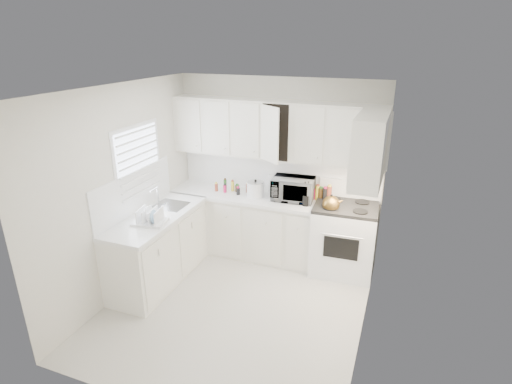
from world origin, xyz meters
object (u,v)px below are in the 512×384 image
at_px(microwave, 293,187).
at_px(rice_cooker, 256,188).
at_px(tea_kettle, 331,203).
at_px(stove, 344,230).
at_px(dish_rack, 149,215).
at_px(utensil_crock, 306,193).

distance_m(microwave, rice_cooker, 0.55).
xyz_separation_m(tea_kettle, microwave, (-0.58, 0.23, 0.08)).
relative_size(stove, microwave, 2.22).
relative_size(tea_kettle, microwave, 0.49).
bearing_deg(rice_cooker, tea_kettle, -1.55).
xyz_separation_m(rice_cooker, dish_rack, (-0.90, -1.30, -0.02)).
relative_size(microwave, utensil_crock, 1.63).
bearing_deg(microwave, utensil_crock, -36.57).
height_order(tea_kettle, rice_cooker, rice_cooker).
bearing_deg(tea_kettle, stove, 34.06).
relative_size(tea_kettle, utensil_crock, 0.79).
distance_m(rice_cooker, dish_rack, 1.58).
xyz_separation_m(stove, microwave, (-0.76, 0.07, 0.51)).
relative_size(rice_cooker, utensil_crock, 0.71).
bearing_deg(tea_kettle, utensil_crock, 158.75).
relative_size(stove, tea_kettle, 4.56).
height_order(stove, tea_kettle, stove).
distance_m(stove, tea_kettle, 0.49).
distance_m(tea_kettle, rice_cooker, 1.13).
distance_m(microwave, dish_rack, 1.99).
bearing_deg(dish_rack, stove, 21.02).
height_order(tea_kettle, dish_rack, tea_kettle).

